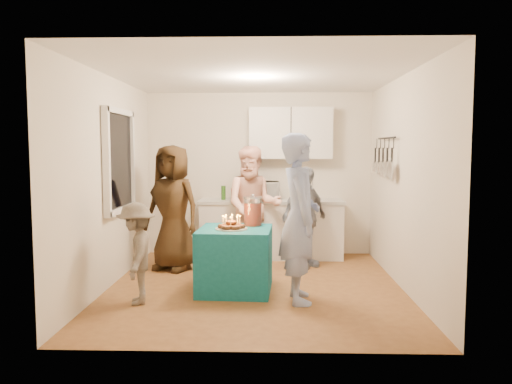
{
  "coord_description": "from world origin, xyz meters",
  "views": [
    {
      "loc": [
        0.19,
        -6.06,
        1.71
      ],
      "look_at": [
        0.0,
        0.35,
        1.15
      ],
      "focal_mm": 35.0,
      "sensor_mm": 36.0,
      "label": 1
    }
  ],
  "objects_px": {
    "microwave": "(262,191)",
    "woman_back_center": "(253,206)",
    "party_table": "(235,260)",
    "woman_back_right": "(305,217)",
    "punch_jar": "(253,212)",
    "man_birthday": "(300,218)",
    "counter": "(271,230)",
    "woman_back_left": "(173,208)",
    "child_near_left": "(136,253)"
  },
  "relations": [
    {
      "from": "woman_back_right",
      "to": "microwave",
      "type": "bearing_deg",
      "value": 91.27
    },
    {
      "from": "party_table",
      "to": "counter",
      "type": "bearing_deg",
      "value": 77.01
    },
    {
      "from": "microwave",
      "to": "man_birthday",
      "type": "height_order",
      "value": "man_birthday"
    },
    {
      "from": "party_table",
      "to": "child_near_left",
      "type": "bearing_deg",
      "value": -154.06
    },
    {
      "from": "party_table",
      "to": "woman_back_right",
      "type": "xyz_separation_m",
      "value": [
        0.91,
        1.25,
        0.35
      ]
    },
    {
      "from": "counter",
      "to": "man_birthday",
      "type": "xyz_separation_m",
      "value": [
        0.31,
        -2.26,
        0.51
      ]
    },
    {
      "from": "punch_jar",
      "to": "woman_back_center",
      "type": "height_order",
      "value": "woman_back_center"
    },
    {
      "from": "party_table",
      "to": "woman_back_center",
      "type": "relative_size",
      "value": 0.49
    },
    {
      "from": "man_birthday",
      "to": "microwave",
      "type": "bearing_deg",
      "value": 5.89
    },
    {
      "from": "microwave",
      "to": "punch_jar",
      "type": "distance_m",
      "value": 1.66
    },
    {
      "from": "party_table",
      "to": "man_birthday",
      "type": "xyz_separation_m",
      "value": [
        0.75,
        -0.37,
        0.56
      ]
    },
    {
      "from": "microwave",
      "to": "punch_jar",
      "type": "relative_size",
      "value": 1.53
    },
    {
      "from": "punch_jar",
      "to": "woman_back_right",
      "type": "bearing_deg",
      "value": 55.02
    },
    {
      "from": "counter",
      "to": "child_near_left",
      "type": "relative_size",
      "value": 1.96
    },
    {
      "from": "woman_back_left",
      "to": "woman_back_center",
      "type": "bearing_deg",
      "value": 39.52
    },
    {
      "from": "party_table",
      "to": "child_near_left",
      "type": "height_order",
      "value": "child_near_left"
    },
    {
      "from": "punch_jar",
      "to": "woman_back_center",
      "type": "distance_m",
      "value": 1.13
    },
    {
      "from": "counter",
      "to": "microwave",
      "type": "height_order",
      "value": "microwave"
    },
    {
      "from": "party_table",
      "to": "punch_jar",
      "type": "distance_m",
      "value": 0.63
    },
    {
      "from": "counter",
      "to": "woman_back_left",
      "type": "relative_size",
      "value": 1.25
    },
    {
      "from": "punch_jar",
      "to": "woman_back_center",
      "type": "bearing_deg",
      "value": 91.67
    },
    {
      "from": "party_table",
      "to": "child_near_left",
      "type": "distance_m",
      "value": 1.18
    },
    {
      "from": "microwave",
      "to": "woman_back_left",
      "type": "bearing_deg",
      "value": -153.62
    },
    {
      "from": "microwave",
      "to": "man_birthday",
      "type": "bearing_deg",
      "value": -86.12
    },
    {
      "from": "man_birthday",
      "to": "child_near_left",
      "type": "distance_m",
      "value": 1.84
    },
    {
      "from": "party_table",
      "to": "woman_back_right",
      "type": "relative_size",
      "value": 0.59
    },
    {
      "from": "man_birthday",
      "to": "woman_back_center",
      "type": "height_order",
      "value": "man_birthday"
    },
    {
      "from": "punch_jar",
      "to": "woman_back_right",
      "type": "distance_m",
      "value": 1.26
    },
    {
      "from": "punch_jar",
      "to": "woman_back_center",
      "type": "relative_size",
      "value": 0.19
    },
    {
      "from": "microwave",
      "to": "woman_back_center",
      "type": "bearing_deg",
      "value": -109.8
    },
    {
      "from": "microwave",
      "to": "punch_jar",
      "type": "height_order",
      "value": "microwave"
    },
    {
      "from": "punch_jar",
      "to": "man_birthday",
      "type": "distance_m",
      "value": 0.81
    },
    {
      "from": "party_table",
      "to": "man_birthday",
      "type": "distance_m",
      "value": 1.01
    },
    {
      "from": "counter",
      "to": "woman_back_center",
      "type": "height_order",
      "value": "woman_back_center"
    },
    {
      "from": "man_birthday",
      "to": "woman_back_left",
      "type": "distance_m",
      "value": 2.22
    },
    {
      "from": "woman_back_left",
      "to": "woman_back_center",
      "type": "xyz_separation_m",
      "value": [
        1.12,
        0.31,
        -0.01
      ]
    },
    {
      "from": "punch_jar",
      "to": "child_near_left",
      "type": "bearing_deg",
      "value": -149.27
    },
    {
      "from": "woman_back_left",
      "to": "microwave",
      "type": "bearing_deg",
      "value": 58.34
    },
    {
      "from": "party_table",
      "to": "woman_back_right",
      "type": "bearing_deg",
      "value": 53.82
    },
    {
      "from": "punch_jar",
      "to": "woman_back_right",
      "type": "height_order",
      "value": "woman_back_right"
    },
    {
      "from": "child_near_left",
      "to": "woman_back_center",
      "type": "bearing_deg",
      "value": 134.59
    },
    {
      "from": "punch_jar",
      "to": "man_birthday",
      "type": "bearing_deg",
      "value": -48.2
    },
    {
      "from": "counter",
      "to": "party_table",
      "type": "bearing_deg",
      "value": -102.99
    },
    {
      "from": "party_table",
      "to": "woman_back_center",
      "type": "height_order",
      "value": "woman_back_center"
    },
    {
      "from": "woman_back_left",
      "to": "woman_back_right",
      "type": "distance_m",
      "value": 1.88
    },
    {
      "from": "punch_jar",
      "to": "child_near_left",
      "type": "height_order",
      "value": "child_near_left"
    },
    {
      "from": "microwave",
      "to": "woman_back_center",
      "type": "xyz_separation_m",
      "value": [
        -0.11,
        -0.53,
        -0.18
      ]
    },
    {
      "from": "man_birthday",
      "to": "woman_back_center",
      "type": "xyz_separation_m",
      "value": [
        -0.58,
        1.73,
        -0.07
      ]
    },
    {
      "from": "counter",
      "to": "microwave",
      "type": "bearing_deg",
      "value": 180.0
    },
    {
      "from": "microwave",
      "to": "woman_back_center",
      "type": "height_order",
      "value": "woman_back_center"
    }
  ]
}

